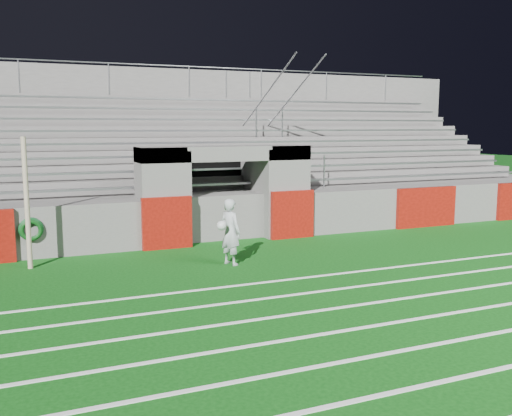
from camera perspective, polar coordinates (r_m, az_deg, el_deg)
name	(u,v)px	position (r m, az deg, el deg)	size (l,w,h in m)	color
ground	(279,268)	(12.82, 2.36, -5.98)	(90.00, 90.00, 0.00)	#0B450E
field_post	(27,204)	(13.43, -21.94, 0.42)	(0.11, 0.11, 2.91)	tan
field_markings	(429,346)	(8.78, 16.92, -13.02)	(28.00, 8.09, 0.01)	white
stadium_structure	(181,174)	(19.99, -7.52, 3.39)	(26.00, 8.48, 5.42)	#595754
goalkeeper_with_ball	(230,232)	(12.94, -2.60, -2.37)	(0.67, 0.66, 1.52)	#A5ABAF
hose_coil	(31,230)	(14.35, -21.57, -2.02)	(0.56, 0.15, 0.56)	#0D421B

